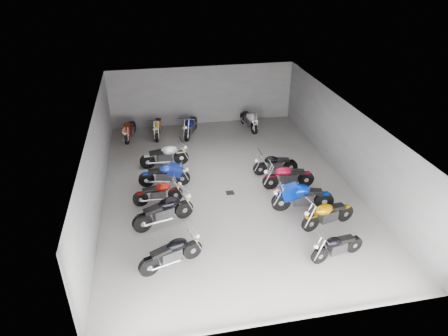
{
  "coord_description": "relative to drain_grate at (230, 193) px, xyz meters",
  "views": [
    {
      "loc": [
        -2.81,
        -13.8,
        8.7
      ],
      "look_at": [
        -0.19,
        -0.19,
        1.0
      ],
      "focal_mm": 32.0,
      "sensor_mm": 36.0,
      "label": 1
    }
  ],
  "objects": [
    {
      "name": "wall_back",
      "position": [
        0.0,
        7.5,
        1.59
      ],
      "size": [
        10.0,
        0.1,
        3.2
      ],
      "primitive_type": "cube",
      "color": "gray",
      "rests_on": "ground"
    },
    {
      "name": "motorcycle_left_e",
      "position": [
        -2.52,
        1.07,
        0.5
      ],
      "size": [
        2.12,
        0.46,
        0.93
      ],
      "rotation": [
        0.0,
        0.0,
        -1.66
      ],
      "color": "black",
      "rests_on": "ground"
    },
    {
      "name": "wall_left",
      "position": [
        -5.0,
        0.5,
        1.59
      ],
      "size": [
        0.1,
        14.0,
        3.2
      ],
      "primitive_type": "cube",
      "color": "gray",
      "rests_on": "ground"
    },
    {
      "name": "motorcycle_right_a",
      "position": [
        2.53,
        -4.38,
        0.45
      ],
      "size": [
        1.89,
        0.56,
        0.84
      ],
      "rotation": [
        0.0,
        0.0,
        1.79
      ],
      "color": "black",
      "rests_on": "ground"
    },
    {
      "name": "motorcycle_back_a",
      "position": [
        -4.01,
        6.1,
        0.47
      ],
      "size": [
        0.58,
        1.99,
        0.88
      ],
      "rotation": [
        0.0,
        0.0,
        2.93
      ],
      "color": "black",
      "rests_on": "ground"
    },
    {
      "name": "motorcycle_right_e",
      "position": [
        2.23,
        1.16,
        0.47
      ],
      "size": [
        1.98,
        0.4,
        0.87
      ],
      "rotation": [
        0.0,
        0.0,
        1.54
      ],
      "color": "black",
      "rests_on": "ground"
    },
    {
      "name": "motorcycle_left_d",
      "position": [
        -2.84,
        -0.18,
        0.46
      ],
      "size": [
        1.94,
        0.41,
        0.85
      ],
      "rotation": [
        0.0,
        0.0,
        -1.51
      ],
      "color": "black",
      "rests_on": "ground"
    },
    {
      "name": "motorcycle_back_c",
      "position": [
        -0.88,
        5.93,
        0.53
      ],
      "size": [
        0.94,
        2.12,
        0.98
      ],
      "rotation": [
        0.0,
        0.0,
        2.77
      ],
      "color": "black",
      "rests_on": "ground"
    },
    {
      "name": "motorcycle_left_c",
      "position": [
        -2.7,
        -1.57,
        0.54
      ],
      "size": [
        2.2,
        0.92,
        1.01
      ],
      "rotation": [
        0.0,
        0.0,
        -1.22
      ],
      "color": "black",
      "rests_on": "ground"
    },
    {
      "name": "motorcycle_back_b",
      "position": [
        -2.57,
        6.15,
        0.5
      ],
      "size": [
        0.49,
        2.12,
        0.93
      ],
      "rotation": [
        0.0,
        0.0,
        3.02
      ],
      "color": "black",
      "rests_on": "ground"
    },
    {
      "name": "motorcycle_left_a",
      "position": [
        -2.61,
        -3.77,
        0.5
      ],
      "size": [
        2.02,
        0.87,
        0.92
      ],
      "rotation": [
        0.0,
        0.0,
        -1.21
      ],
      "color": "black",
      "rests_on": "ground"
    },
    {
      "name": "wall_right",
      "position": [
        5.0,
        0.5,
        1.59
      ],
      "size": [
        0.1,
        14.0,
        3.2
      ],
      "primitive_type": "cube",
      "color": "gray",
      "rests_on": "ground"
    },
    {
      "name": "motorcycle_right_c",
      "position": [
        2.39,
        -1.64,
        0.56
      ],
      "size": [
        2.35,
        0.55,
        1.03
      ],
      "rotation": [
        0.0,
        0.0,
        1.44
      ],
      "color": "black",
      "rests_on": "ground"
    },
    {
      "name": "motorcycle_right_d",
      "position": [
        2.4,
        -0.03,
        0.51
      ],
      "size": [
        2.17,
        0.44,
        0.95
      ],
      "rotation": [
        0.0,
        0.0,
        1.53
      ],
      "color": "black",
      "rests_on": "ground"
    },
    {
      "name": "motorcycle_right_b",
      "position": [
        2.92,
        -2.77,
        0.5
      ],
      "size": [
        2.1,
        0.64,
        0.94
      ],
      "rotation": [
        0.0,
        0.0,
        1.8
      ],
      "color": "black",
      "rests_on": "ground"
    },
    {
      "name": "ground",
      "position": [
        0.0,
        0.5,
        -0.01
      ],
      "size": [
        14.0,
        14.0,
        0.0
      ],
      "primitive_type": "plane",
      "color": "gray",
      "rests_on": "ground"
    },
    {
      "name": "motorcycle_back_e",
      "position": [
        2.32,
        6.17,
        0.52
      ],
      "size": [
        0.53,
        2.19,
        0.96
      ],
      "rotation": [
        0.0,
        0.0,
        3.29
      ],
      "color": "black",
      "rests_on": "ground"
    },
    {
      "name": "drain_grate",
      "position": [
        0.0,
        0.0,
        0.0
      ],
      "size": [
        0.32,
        0.32,
        0.01
      ],
      "primitive_type": "cube",
      "color": "black",
      "rests_on": "ground"
    },
    {
      "name": "motorcycle_left_f",
      "position": [
        -2.41,
        2.77,
        0.52
      ],
      "size": [
        2.2,
        0.47,
        0.97
      ],
      "rotation": [
        0.0,
        0.0,
        -1.5
      ],
      "color": "black",
      "rests_on": "ground"
    },
    {
      "name": "ceiling",
      "position": [
        0.0,
        0.5,
        3.21
      ],
      "size": [
        10.0,
        14.0,
        0.04
      ],
      "primitive_type": "cube",
      "color": "black",
      "rests_on": "wall_back"
    }
  ]
}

